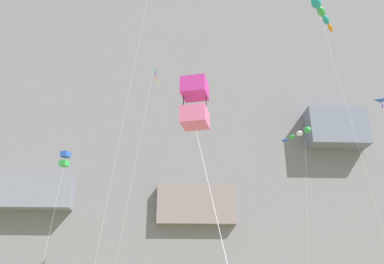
{
  "coord_description": "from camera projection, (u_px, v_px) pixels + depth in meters",
  "views": [
    {
      "loc": [
        -3.16,
        -0.78,
        1.58
      ],
      "look_at": [
        -1.88,
        27.06,
        13.08
      ],
      "focal_mm": 35.5,
      "sensor_mm": 36.0,
      "label": 1
    }
  ],
  "objects": [
    {
      "name": "cliff_face",
      "position": [
        192.0,
        116.0,
        76.11
      ],
      "size": [
        180.0,
        31.08,
        67.11
      ],
      "color": "gray",
      "rests_on": "ground"
    },
    {
      "name": "kite_banner_low_center",
      "position": [
        153.0,
        89.0,
        44.1
      ],
      "size": [
        3.04,
        7.09,
        25.36
      ],
      "color": "black",
      "rests_on": "ground"
    },
    {
      "name": "kite_box_upper_left",
      "position": [
        65.0,
        159.0,
        35.11
      ],
      "size": [
        1.28,
        5.72,
        13.36
      ],
      "color": "blue",
      "rests_on": "ground"
    },
    {
      "name": "kite_windsock_high_left",
      "position": [
        321.0,
        11.0,
        34.34
      ],
      "size": [
        4.03,
        8.8,
        25.29
      ],
      "color": "teal",
      "rests_on": "ground"
    },
    {
      "name": "kite_windsock_low_right",
      "position": [
        300.0,
        133.0,
        38.94
      ],
      "size": [
        2.7,
        3.49,
        16.83
      ],
      "color": "green",
      "rests_on": "ground"
    },
    {
      "name": "kite_box_high_center",
      "position": [
        195.0,
        103.0,
        10.81
      ],
      "size": [
        0.89,
        6.34,
        7.19
      ],
      "color": "#CC3399",
      "rests_on": "ground"
    },
    {
      "name": "kite_delta_far_left",
      "position": [
        384.0,
        112.0,
        41.84
      ],
      "size": [
        1.78,
        6.06,
        20.46
      ],
      "color": "blue",
      "rests_on": "ground"
    }
  ]
}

